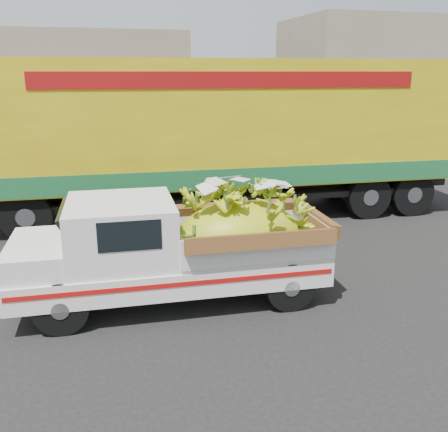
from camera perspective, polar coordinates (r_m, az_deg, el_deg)
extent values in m
plane|color=black|center=(8.59, 5.78, -8.11)|extent=(100.00, 100.00, 0.00)
cube|color=gray|center=(14.95, -3.55, 2.82)|extent=(60.00, 0.25, 0.15)
cube|color=gray|center=(16.96, -4.96, 4.39)|extent=(60.00, 4.00, 0.14)
cube|color=gray|center=(28.72, 21.71, 14.05)|extent=(14.00, 6.00, 6.00)
cylinder|color=black|center=(7.36, -18.16, -9.94)|extent=(0.78, 0.25, 0.77)
cylinder|color=black|center=(8.71, -17.33, -5.72)|extent=(0.78, 0.25, 0.77)
cylinder|color=black|center=(7.73, 7.53, -7.94)|extent=(0.78, 0.25, 0.77)
cylinder|color=black|center=(9.02, 4.33, -4.22)|extent=(0.78, 0.25, 0.77)
cube|color=silver|center=(7.95, -6.08, -5.77)|extent=(4.82, 1.91, 0.39)
cube|color=#A50F0C|center=(7.14, -5.28, -7.83)|extent=(4.66, 0.19, 0.07)
cube|color=silver|center=(8.11, -22.85, -7.40)|extent=(0.17, 1.69, 0.14)
cube|color=silver|center=(7.87, -20.44, -4.04)|extent=(0.92, 1.65, 0.36)
cube|color=silver|center=(7.70, -11.67, -1.62)|extent=(1.63, 1.71, 0.91)
cube|color=black|center=(6.85, -10.73, -2.28)|extent=(0.86, 0.04, 0.43)
cube|color=silver|center=(8.01, 2.48, -2.06)|extent=(2.39, 1.81, 0.52)
ellipsoid|color=gold|center=(8.02, 1.78, -2.84)|extent=(2.16, 1.46, 1.30)
cylinder|color=black|center=(13.48, 20.62, 2.40)|extent=(1.11, 0.36, 1.10)
cylinder|color=black|center=(15.15, 16.56, 4.20)|extent=(1.11, 0.36, 1.10)
cylinder|color=black|center=(12.87, 16.13, 2.18)|extent=(1.11, 0.36, 1.10)
cylinder|color=black|center=(14.61, 12.43, 4.06)|extent=(1.11, 0.36, 1.10)
cylinder|color=black|center=(11.48, -21.64, 0.01)|extent=(1.11, 0.36, 1.10)
cylinder|color=black|center=(13.40, -20.42, 2.34)|extent=(1.11, 0.36, 1.10)
cube|color=black|center=(12.51, -0.28, 3.53)|extent=(12.03, 1.46, 0.36)
cube|color=gold|center=(12.26, -0.29, 10.84)|extent=(11.85, 2.95, 2.84)
cube|color=#1B5F31|center=(12.43, -0.28, 5.46)|extent=(11.91, 2.97, 0.45)
cube|color=maroon|center=(10.98, 1.16, 15.28)|extent=(8.39, 0.34, 0.35)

